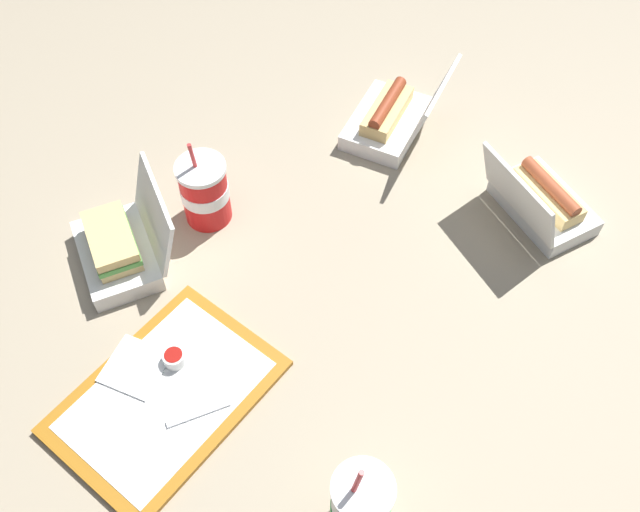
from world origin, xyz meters
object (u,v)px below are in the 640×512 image
object	(u,v)px
food_tray	(166,396)
plastic_fork	(198,413)
ketchup_cup	(174,358)
clamshell_hotdog_center	(542,201)
clamshell_hotdog_back	(391,118)
soda_cup_front	(205,191)
soda_cup_back	(361,506)
clamshell_sandwich_right	(120,247)

from	to	relation	value
food_tray	plastic_fork	bearing A→B (deg)	100.78
ketchup_cup	clamshell_hotdog_center	distance (m)	0.78
clamshell_hotdog_back	clamshell_hotdog_center	xyz separation A→B (m)	(-0.01, 0.38, -0.00)
food_tray	soda_cup_front	distance (m)	0.41
clamshell_hotdog_back	soda_cup_front	distance (m)	0.46
plastic_fork	soda_cup_front	distance (m)	0.45
plastic_fork	soda_cup_back	world-z (taller)	soda_cup_back
soda_cup_back	clamshell_sandwich_right	bearing A→B (deg)	-97.20
clamshell_hotdog_back	plastic_fork	bearing A→B (deg)	13.42
clamshell_hotdog_center	clamshell_hotdog_back	bearing A→B (deg)	-88.60
clamshell_sandwich_right	clamshell_hotdog_center	size ratio (longest dim) A/B	1.02
plastic_fork	clamshell_sandwich_right	size ratio (longest dim) A/B	0.42
clamshell_sandwich_right	soda_cup_back	size ratio (longest dim) A/B	1.16
food_tray	ketchup_cup	xyz separation A→B (m)	(-0.05, -0.04, 0.02)
clamshell_sandwich_right	soda_cup_back	distance (m)	0.67
ketchup_cup	soda_cup_front	size ratio (longest dim) A/B	0.19
clamshell_sandwich_right	ketchup_cup	bearing A→B (deg)	70.71
clamshell_hotdog_center	clamshell_sandwich_right	bearing A→B (deg)	-40.73
clamshell_hotdog_back	soda_cup_back	distance (m)	0.87
clamshell_hotdog_center	plastic_fork	bearing A→B (deg)	-14.39
clamshell_sandwich_right	plastic_fork	bearing A→B (deg)	70.02
clamshell_hotdog_back	food_tray	bearing A→B (deg)	8.28
clamshell_hotdog_back	soda_cup_back	size ratio (longest dim) A/B	1.13
soda_cup_front	clamshell_sandwich_right	bearing A→B (deg)	-12.73
food_tray	clamshell_hotdog_center	bearing A→B (deg)	161.21
ketchup_cup	clamshell_hotdog_back	xyz separation A→B (m)	(-0.71, -0.08, 0.01)
plastic_fork	clamshell_hotdog_back	world-z (taller)	clamshell_hotdog_back
ketchup_cup	clamshell_sandwich_right	bearing A→B (deg)	-109.29
clamshell_hotdog_back	clamshell_sandwich_right	xyz separation A→B (m)	(0.63, -0.17, 0.00)
clamshell_hotdog_center	soda_cup_front	xyz separation A→B (m)	(0.45, -0.51, 0.03)
clamshell_hotdog_center	ketchup_cup	bearing A→B (deg)	-22.50
clamshell_hotdog_back	clamshell_hotdog_center	bearing A→B (deg)	91.40
plastic_fork	soda_cup_front	xyz separation A→B (m)	(-0.32, -0.31, 0.06)
ketchup_cup	plastic_fork	distance (m)	0.11
ketchup_cup	clamshell_hotdog_center	size ratio (longest dim) A/B	0.16
soda_cup_front	clamshell_hotdog_back	bearing A→B (deg)	163.60
clamshell_sandwich_right	food_tray	bearing A→B (deg)	63.57
ketchup_cup	clamshell_sandwich_right	distance (m)	0.26
ketchup_cup	food_tray	bearing A→B (deg)	33.05
plastic_fork	clamshell_hotdog_back	distance (m)	0.78
food_tray	clamshell_sandwich_right	size ratio (longest dim) A/B	1.48
plastic_fork	soda_cup_front	size ratio (longest dim) A/B	0.53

